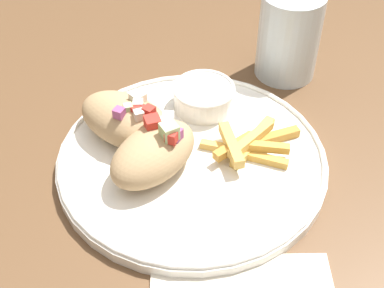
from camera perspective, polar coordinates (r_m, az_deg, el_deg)
name	(u,v)px	position (r m, az deg, el deg)	size (l,w,h in m)	color
table	(213,172)	(0.72, 2.21, -2.98)	(1.53, 1.53, 0.77)	brown
plate	(192,159)	(0.63, 0.00, -1.59)	(0.32, 0.32, 0.02)	white
pita_sandwich_near	(154,153)	(0.60, -4.09, -0.94)	(0.14, 0.13, 0.07)	tan
pita_sandwich_far	(127,120)	(0.64, -6.95, 2.55)	(0.14, 0.15, 0.06)	tan
fries_pile	(250,145)	(0.63, 6.16, -0.05)	(0.12, 0.09, 0.02)	#E5B251
sauce_ramekin	(204,96)	(0.69, 1.29, 5.19)	(0.08, 0.08, 0.03)	white
water_glass	(288,39)	(0.77, 10.25, 10.97)	(0.09, 0.09, 0.12)	silver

